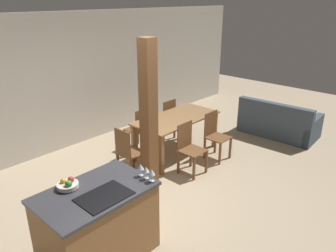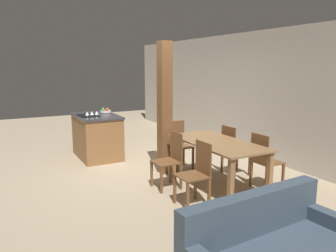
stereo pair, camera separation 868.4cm
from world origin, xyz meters
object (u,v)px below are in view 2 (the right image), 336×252
Objects in this scene: dining_chair_far_left at (233,149)px; dining_chair_near_left at (170,159)px; wine_glass_middle at (92,113)px; timber_post at (165,109)px; dining_chair_far_right at (264,160)px; dining_chair_near_right at (196,172)px; kitchen_island at (97,136)px; fruit_bowl at (105,111)px; dining_table at (217,148)px; dining_chair_head_end at (179,144)px; wine_glass_far at (97,113)px; wine_glass_near at (87,114)px.

dining_chair_near_left is at bearing 90.00° from dining_chair_far_left.
wine_glass_middle is 0.06× the size of timber_post.
dining_chair_far_right is (0.78, 0.00, 0.00)m from dining_chair_far_left.
kitchen_island is at bearing -170.32° from dining_chair_near_right.
fruit_bowl reaches higher than kitchen_island.
dining_chair_far_right is (0.78, 1.30, 0.00)m from dining_chair_near_left.
dining_table is 1.28m from timber_post.
kitchen_island is 1.41× the size of dining_chair_near_left.
wine_glass_middle reaches higher than dining_chair_head_end.
timber_post is at bearing 34.59° from dining_chair_far_right.
wine_glass_far reaches higher than kitchen_island.
dining_chair_near_right is at bearing -10.50° from timber_post.
fruit_bowl is at bearing 123.09° from kitchen_island.
wine_glass_near and wine_glass_middle have the same top height.
dining_chair_far_left is 1.07m from dining_chair_head_end.
wine_glass_middle is at bearing 49.45° from dining_chair_far_left.
wine_glass_middle is 0.17× the size of dining_chair_near_right.
dining_chair_far_right is at bearing 34.59° from timber_post.
wine_glass_far is 0.17× the size of dining_chair_near_left.
wine_glass_middle is 2.73m from dining_chair_near_right.
dining_chair_near_left is (2.34, 0.53, 0.01)m from kitchen_island.
dining_chair_far_left is (-0.39, 0.65, -0.19)m from dining_table.
dining_chair_far_right is at bearing 59.17° from dining_table.
fruit_bowl is at bearing 150.81° from wine_glass_far.
dining_chair_head_end is (0.93, 1.43, -0.58)m from wine_glass_middle.
wine_glass_middle reaches higher than dining_chair_near_right.
wine_glass_near is 0.17× the size of dining_chair_near_right.
wine_glass_far is (0.00, 0.09, 0.00)m from wine_glass_middle.
fruit_bowl is 0.10× the size of timber_post.
dining_chair_far_left is at bearing 55.29° from timber_post.
wine_glass_middle is (0.74, -0.51, 0.08)m from fruit_bowl.
wine_glass_far is at bearing -14.72° from kitchen_island.
timber_post is at bearing -159.72° from dining_chair_head_end.
wine_glass_middle reaches higher than dining_table.
dining_table is (2.17, 1.43, -0.39)m from wine_glass_middle.
dining_table is 0.72× the size of timber_post.
wine_glass_near and wine_glass_far have the same top height.
dining_chair_far_left is at bearing 32.00° from fruit_bowl.
wine_glass_middle reaches higher than dining_chair_near_left.
timber_post reaches higher than fruit_bowl.
wine_glass_far is (0.74, -0.41, 0.08)m from fruit_bowl.
wine_glass_far is at bearing -148.41° from dining_table.
dining_chair_head_end is at bearing 38.40° from kitchen_island.
wine_glass_near reaches higher than dining_chair_near_right.
dining_chair_far_left and dining_chair_head_end have the same top height.
wine_glass_middle is 0.09m from wine_glass_far.
dining_chair_near_left is at bearing 23.55° from wine_glass_middle.
kitchen_island reaches higher than dining_chair_far_right.
wine_glass_far is 2.71m from dining_chair_near_right.
fruit_bowl is 1.58× the size of wine_glass_near.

